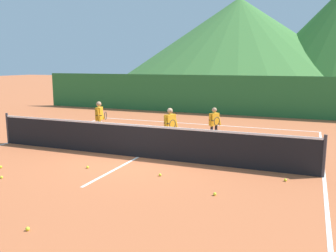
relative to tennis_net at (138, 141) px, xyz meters
The scene contains 18 objects.
ground_plane 0.50m from the tennis_net, ahead, with size 120.00×120.00×0.00m, color #BC6038.
line_baseline_far 6.25m from the tennis_net, 90.00° to the left, with size 10.06×0.08×0.01m, color white.
line_sideline_west 5.05m from the tennis_net, behind, with size 0.08×12.56×0.01m, color white.
line_sideline_east 5.05m from the tennis_net, ahead, with size 0.08×12.56×0.01m, color white.
line_service_center 0.50m from the tennis_net, ahead, with size 0.08×5.60×0.01m, color white.
tennis_net is the anchor object (origin of this frame).
student_0 3.25m from the tennis_net, 142.48° to the left, with size 0.55×0.57×1.35m.
student_1 1.52m from the tennis_net, 72.43° to the left, with size 0.42×0.71×1.31m.
student_2 3.20m from the tennis_net, 60.96° to the left, with size 0.41×0.68×1.22m.
tennis_ball_1 1.97m from the tennis_net, 47.03° to the right, with size 0.07×0.07×0.07m, color yellow.
tennis_ball_2 3.71m from the tennis_net, 125.40° to the right, with size 0.07×0.07×0.07m, color yellow.
tennis_ball_4 1.74m from the tennis_net, 115.26° to the right, with size 0.07×0.07×0.07m, color yellow.
tennis_ball_5 4.26m from the tennis_net, ahead, with size 0.07×0.07×0.07m, color yellow.
tennis_ball_6 3.64m from the tennis_net, 37.00° to the right, with size 0.07×0.07×0.07m, color yellow.
tennis_ball_7 4.92m from the tennis_net, 85.01° to the right, with size 0.07×0.07×0.07m, color yellow.
tennis_ball_9 3.73m from the tennis_net, 140.34° to the right, with size 0.07×0.07×0.07m, color yellow.
windscreen_fence 9.72m from the tennis_net, 90.00° to the left, with size 22.13×0.08×2.10m, color #286B33.
hill_2 75.97m from the tennis_net, 98.97° to the left, with size 52.23×52.23×17.37m, color #427A38.
Camera 1 is at (4.62, -9.09, 2.72)m, focal length 38.10 mm.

